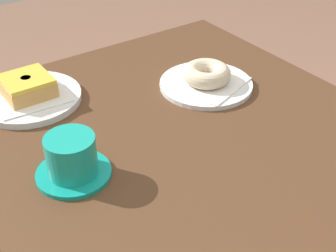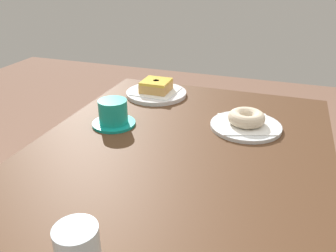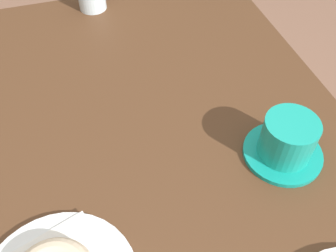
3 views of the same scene
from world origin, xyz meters
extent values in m
cube|color=#4E301C|center=(0.00, 0.00, 0.70)|extent=(1.02, 0.78, 0.05)
cylinder|color=#492E24|center=(-0.42, -0.31, 0.34)|extent=(0.06, 0.06, 0.68)
cylinder|color=#492E24|center=(-0.42, 0.31, 0.34)|extent=(0.06, 0.06, 0.68)
cylinder|color=white|center=(-0.20, 0.15, 0.74)|extent=(0.21, 0.21, 0.01)
cube|color=white|center=(-0.20, 0.15, 0.74)|extent=(0.19, 0.19, 0.00)
torus|color=beige|center=(-0.20, 0.15, 0.76)|extent=(0.11, 0.11, 0.04)
cylinder|color=white|center=(-0.36, -0.20, 0.74)|extent=(0.22, 0.22, 0.01)
cube|color=white|center=(-0.36, -0.20, 0.75)|extent=(0.16, 0.16, 0.00)
cube|color=tan|center=(-0.36, -0.20, 0.76)|extent=(0.10, 0.10, 0.03)
cube|color=yellow|center=(-0.36, -0.20, 0.78)|extent=(0.10, 0.10, 0.01)
cylinder|color=tan|center=(-0.36, -0.20, 0.79)|extent=(0.02, 0.02, 0.00)
cylinder|color=#12978B|center=(-0.09, -0.23, 0.74)|extent=(0.13, 0.13, 0.01)
cylinder|color=teal|center=(-0.09, -0.23, 0.78)|extent=(0.09, 0.09, 0.07)
cylinder|color=black|center=(-0.09, -0.23, 0.81)|extent=(0.08, 0.08, 0.00)
camera|label=1|loc=(0.52, -0.46, 1.27)|focal=51.16mm
camera|label=2|loc=(0.75, 0.24, 1.18)|focal=37.20mm
camera|label=3|loc=(-0.39, 0.06, 1.24)|focal=40.45mm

